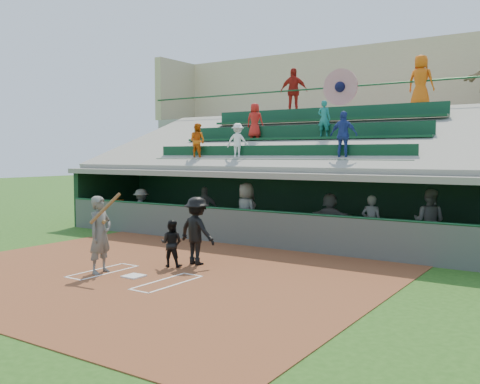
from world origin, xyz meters
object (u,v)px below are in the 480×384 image
Objects in this scene: catcher at (171,243)px; home_plate at (134,276)px; water_cooler at (119,204)px; batter_at_plate at (100,234)px; white_table at (120,217)px.

home_plate is at bearing 70.69° from catcher.
home_plate is at bearing -42.00° from water_cooler.
batter_at_plate is at bearing -171.41° from home_plate.
catcher is at bearing 57.70° from batter_at_plate.
catcher is (0.93, 1.48, -0.34)m from batter_at_plate.
water_cooler is at bearing -54.61° from catcher.
catcher is at bearing -35.21° from water_cooler.
home_plate is 1.45m from catcher.
catcher reaches higher than home_plate.
water_cooler is (-6.86, 6.17, 0.82)m from home_plate.
batter_at_plate reaches higher than home_plate.
batter_at_plate reaches higher than white_table.
home_plate is at bearing -39.69° from white_table.
home_plate is 9.19m from white_table.
water_cooler is (-6.85, 4.84, 0.25)m from catcher.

